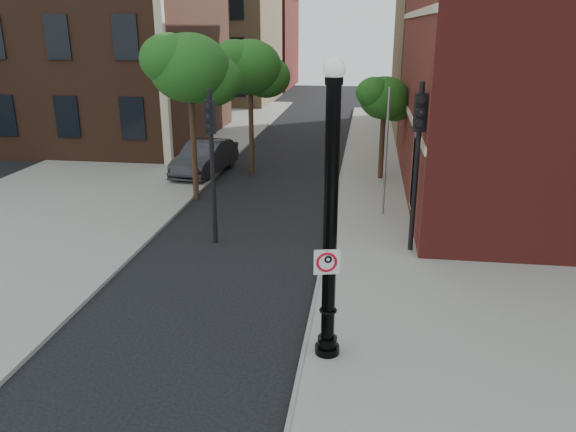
% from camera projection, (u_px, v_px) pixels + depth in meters
% --- Properties ---
extents(ground, '(120.00, 120.00, 0.00)m').
position_uv_depth(ground, '(212.00, 354.00, 12.68)').
color(ground, black).
rests_on(ground, ground).
extents(sidewalk_right, '(8.00, 60.00, 0.12)m').
position_uv_depth(sidewalk_right, '(437.00, 220.00, 21.24)').
color(sidewalk_right, gray).
rests_on(sidewalk_right, ground).
extents(sidewalk_left, '(10.00, 50.00, 0.12)m').
position_uv_depth(sidewalk_left, '(141.00, 160.00, 30.73)').
color(sidewalk_left, gray).
rests_on(sidewalk_left, ground).
extents(curb_edge, '(0.10, 60.00, 0.14)m').
position_uv_depth(curb_edge, '(332.00, 215.00, 21.76)').
color(curb_edge, gray).
rests_on(curb_edge, ground).
extents(bg_building_tan_a, '(12.00, 12.00, 12.00)m').
position_uv_depth(bg_building_tan_a, '(211.00, 37.00, 53.59)').
color(bg_building_tan_a, '#957851').
rests_on(bg_building_tan_a, ground).
extents(bg_building_red, '(12.00, 12.00, 10.00)m').
position_uv_depth(bg_building_red, '(243.00, 43.00, 67.03)').
color(bg_building_red, maroon).
rests_on(bg_building_red, ground).
extents(bg_building_tan_b, '(22.00, 14.00, 14.00)m').
position_uv_depth(bg_building_tan_b, '(570.00, 26.00, 36.41)').
color(bg_building_tan_b, '#957851').
rests_on(bg_building_tan_b, ground).
extents(lamppost, '(0.55, 0.55, 6.49)m').
position_uv_depth(lamppost, '(330.00, 232.00, 11.61)').
color(lamppost, black).
rests_on(lamppost, ground).
extents(no_parking_sign, '(0.55, 0.16, 0.56)m').
position_uv_depth(no_parking_sign, '(327.00, 262.00, 11.66)').
color(no_parking_sign, white).
rests_on(no_parking_sign, ground).
extents(parked_car, '(2.33, 5.19, 1.65)m').
position_uv_depth(parked_car, '(205.00, 158.00, 27.84)').
color(parked_car, '#29282D').
rests_on(parked_car, ground).
extents(traffic_signal_left, '(0.37, 0.44, 5.15)m').
position_uv_depth(traffic_signal_left, '(211.00, 142.00, 18.11)').
color(traffic_signal_left, black).
rests_on(traffic_signal_left, ground).
extents(traffic_signal_right, '(0.38, 0.47, 5.48)m').
position_uv_depth(traffic_signal_right, '(418.00, 141.00, 17.14)').
color(traffic_signal_right, black).
rests_on(traffic_signal_right, ground).
extents(utility_pole, '(0.10, 0.10, 4.95)m').
position_uv_depth(utility_pole, '(386.00, 154.00, 21.02)').
color(utility_pole, '#999999').
rests_on(utility_pole, ground).
extents(street_tree_a, '(3.78, 3.41, 6.81)m').
position_uv_depth(street_tree_a, '(191.00, 70.00, 22.30)').
color(street_tree_a, '#302113').
rests_on(street_tree_a, ground).
extents(street_tree_b, '(3.59, 3.24, 6.46)m').
position_uv_depth(street_tree_b, '(251.00, 69.00, 26.60)').
color(street_tree_b, '#302113').
rests_on(street_tree_b, ground).
extents(street_tree_c, '(2.71, 2.45, 4.88)m').
position_uv_depth(street_tree_c, '(385.00, 99.00, 25.71)').
color(street_tree_c, '#302113').
rests_on(street_tree_c, ground).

